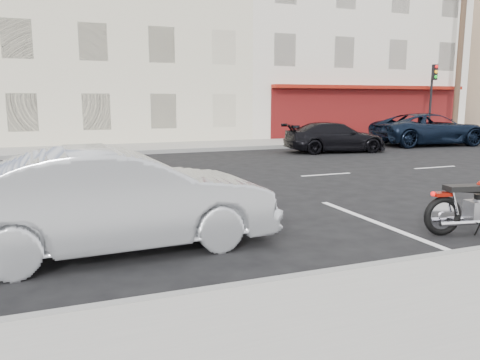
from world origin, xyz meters
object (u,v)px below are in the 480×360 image
Objects in this scene: utility_pole at (460,51)px; fire_hydrant at (405,130)px; sedan_silver at (118,200)px; traffic_light at (432,91)px; suv_far at (429,129)px; car_far at (335,137)px.

utility_pole is 12.50× the size of fire_hydrant.
utility_pole is 24.34m from sedan_silver.
sedan_silver is at bearing -143.63° from traffic_light.
traffic_light is (-2.00, -0.27, -2.18)m from utility_pole.
utility_pole is 5.48m from fire_hydrant.
traffic_light is 22.29m from sedan_silver.
utility_pole reaches higher than suv_far.
fire_hydrant is 0.13× the size of suv_far.
fire_hydrant is at bearing -11.27° from suv_far.
sedan_silver is 13.90m from car_far.
utility_pole is 2.14× the size of car_far.
fire_hydrant is 0.17× the size of car_far.
utility_pole is 6.45m from suv_far.
traffic_light is 0.70× the size of suv_far.
traffic_light is 8.94m from car_far.
traffic_light is at bearing -172.39° from utility_pole.
traffic_light is 3.80m from suv_far.
car_far is at bearing -160.24° from utility_pole.
fire_hydrant is at bearing -54.39° from car_far.
traffic_light is 0.85× the size of sedan_silver.
suv_far is 1.29× the size of car_far.
utility_pole is at bearing 7.61° from traffic_light.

